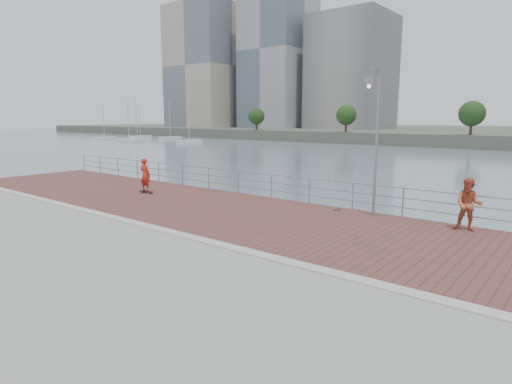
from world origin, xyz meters
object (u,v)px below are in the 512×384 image
Objects in this scene: guardrail at (330,190)px; street_lamp at (374,115)px; skateboarder at (145,175)px; bystander at (469,205)px.

guardrail is 3.87m from street_lamp.
skateboarder is at bearing -169.21° from street_lamp.
street_lamp is 4.43m from bystander.
street_lamp reaches higher than skateboarder.
guardrail is 5.53m from bystander.
street_lamp reaches higher than bystander.
street_lamp is 3.25× the size of skateboarder.
street_lamp is (2.14, -0.89, 3.10)m from guardrail.
bystander is (5.48, -0.70, 0.20)m from guardrail.
street_lamp is at bearing -177.28° from skateboarder.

